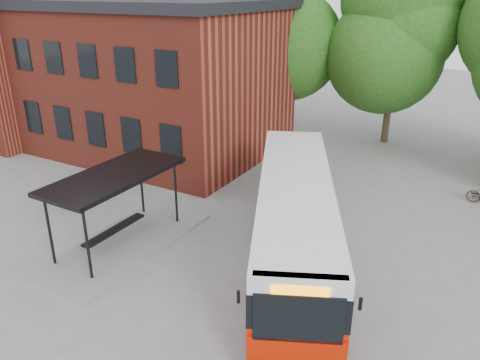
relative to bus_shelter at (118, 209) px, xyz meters
The scene contains 6 objects.
ground 4.83m from the bus_shelter, 12.53° to the left, with size 100.00×100.00×0.00m, color slate.
station_building 13.42m from the bus_shelter, 130.36° to the left, with size 18.40×10.40×8.50m, color maroon, non-canonical shape.
bus_shelter is the anchor object (origin of this frame).
tree_0 17.54m from the bus_shelter, 95.04° to the left, with size 7.92×7.92×11.00m, color #205015, non-canonical shape.
tree_1 19.19m from the bus_shelter, 73.01° to the left, with size 7.92×7.92×10.40m, color #205015, non-canonical shape.
city_bus 6.53m from the bus_shelter, 21.28° to the left, with size 2.53×11.87×3.02m, color #C11901, non-canonical shape.
Camera 1 is at (7.24, -12.30, 9.05)m, focal length 35.00 mm.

